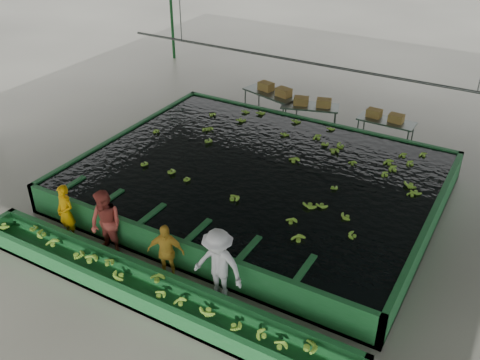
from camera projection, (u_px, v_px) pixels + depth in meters
The scene contains 20 objects.
ground at pixel (231, 219), 14.75m from camera, with size 80.00×80.00×0.00m, color gray.
shed_roof at pixel (229, 39), 12.19m from camera, with size 20.00×22.00×0.04m, color slate.
shed_posts at pixel (230, 138), 13.47m from camera, with size 20.00×22.00×5.00m, color #13491D, non-canonical shape.
flotation_tank at pixel (257, 181), 15.64m from camera, with size 10.00×8.00×0.90m, color #1E662E, non-canonical shape.
tank_water at pixel (257, 169), 15.43m from camera, with size 9.70×7.70×0.00m, color black.
sorting_trough at pixel (149, 290), 11.94m from camera, with size 10.00×1.00×0.50m, color #1E662E, non-canonical shape.
cableway_rail at pixel (311, 63), 16.94m from camera, with size 0.08×0.08×14.00m, color #59605B.
rail_hanger_left at pixel (180, 12), 18.57m from camera, with size 0.04×0.04×2.00m, color #59605B.
worker_a at pixel (66, 212), 13.67m from camera, with size 0.56×0.37×1.54m, color #EAA007.
worker_b at pixel (106, 224), 13.01m from camera, with size 0.88×0.68×1.80m, color #B14338.
worker_c at pixel (166, 252), 12.32m from camera, with size 0.88×0.36×1.49m, color gold.
worker_d at pixel (218, 266), 11.61m from camera, with size 1.20×0.69×1.85m, color silver.
packing_table_left at pixel (271, 105), 20.42m from camera, with size 2.20×0.88×1.00m, color #59605B, non-canonical shape.
packing_table_mid at pixel (309, 117), 19.50m from camera, with size 2.05×0.82×0.93m, color #59605B, non-canonical shape.
packing_table_right at pixel (385, 132), 18.51m from camera, with size 1.93×0.77×0.88m, color #59605B, non-canonical shape.
box_stack_left at pixel (275, 93), 20.11m from camera, with size 1.42×0.39×0.31m, color olive, non-canonical shape.
box_stack_mid at pixel (312, 106), 19.25m from camera, with size 1.33×0.37×0.29m, color olive, non-canonical shape.
box_stack_right at pixel (385, 119), 18.36m from camera, with size 1.27×0.35×0.27m, color olive, non-canonical shape.
floating_bananas at pixel (270, 158), 16.03m from camera, with size 9.06×6.18×0.12m, color #81BE30, non-canonical shape.
trough_bananas at pixel (148, 285), 11.87m from camera, with size 9.48×0.63×0.13m, color #81BE30, non-canonical shape.
Camera 1 is at (6.27, -10.37, 8.48)m, focal length 40.00 mm.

